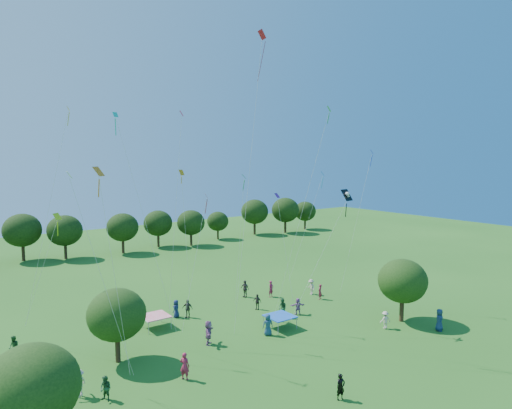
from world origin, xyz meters
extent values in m
ellipsoid|color=#1F3E11|center=(-15.92, 9.83, 3.77)|extent=(4.45, 4.45, 4.01)
cylinder|color=#422B19|center=(-9.04, 18.17, 0.85)|extent=(0.35, 0.35, 1.71)
ellipsoid|color=#1F3E11|center=(-9.04, 18.17, 3.45)|extent=(4.09, 4.09, 3.68)
cylinder|color=#422B19|center=(14.00, 11.41, 0.91)|extent=(0.38, 0.38, 1.83)
ellipsoid|color=#1F3E11|center=(14.00, 11.41, 3.64)|extent=(4.26, 4.26, 3.84)
cylinder|color=#422B19|center=(-8.83, 57.29, 1.07)|extent=(0.44, 0.44, 2.14)
ellipsoid|color=black|center=(-8.83, 57.29, 4.33)|extent=(5.14, 5.14, 4.63)
cylinder|color=#422B19|center=(-3.73, 55.12, 1.01)|extent=(0.42, 0.42, 2.03)
ellipsoid|color=black|center=(-3.73, 55.12, 4.09)|extent=(4.86, 4.86, 4.37)
cylinder|color=#422B19|center=(4.25, 54.00, 0.98)|extent=(0.40, 0.40, 1.96)
ellipsoid|color=black|center=(4.25, 54.00, 3.96)|extent=(4.71, 4.71, 4.24)
cylinder|color=#422B19|center=(10.62, 55.53, 0.96)|extent=(0.39, 0.39, 1.91)
ellipsoid|color=black|center=(10.62, 55.53, 3.87)|extent=(4.59, 4.59, 4.13)
cylinder|color=#422B19|center=(15.42, 53.36, 0.94)|extent=(0.39, 0.39, 1.89)
ellipsoid|color=black|center=(15.42, 53.36, 3.82)|extent=(4.54, 4.54, 4.08)
cylinder|color=#422B19|center=(22.08, 55.90, 0.79)|extent=(0.33, 0.33, 1.58)
ellipsoid|color=black|center=(22.08, 55.90, 3.20)|extent=(3.80, 3.80, 3.42)
cylinder|color=#422B19|center=(30.27, 56.13, 1.07)|extent=(0.44, 0.44, 2.13)
ellipsoid|color=black|center=(30.27, 56.13, 4.31)|extent=(5.12, 5.12, 4.61)
cylinder|color=#422B19|center=(36.10, 54.14, 1.09)|extent=(0.45, 0.45, 2.18)
ellipsoid|color=black|center=(36.10, 54.14, 4.41)|extent=(5.24, 5.24, 4.72)
cylinder|color=#422B19|center=(42.14, 55.19, 0.91)|extent=(0.37, 0.37, 1.81)
ellipsoid|color=black|center=(42.14, 55.19, 3.66)|extent=(4.35, 4.35, 3.91)
cube|color=red|center=(-4.28, 22.66, 1.05)|extent=(2.20, 2.20, 0.08)
cylinder|color=#999999|center=(-5.28, 21.66, 0.55)|extent=(0.05, 0.05, 1.10)
cylinder|color=#999999|center=(-3.28, 21.66, 0.55)|extent=(0.05, 0.05, 1.10)
cylinder|color=#999999|center=(-5.28, 23.66, 0.55)|extent=(0.05, 0.05, 1.10)
cylinder|color=#999999|center=(-3.28, 23.66, 0.55)|extent=(0.05, 0.05, 1.10)
cube|color=blue|center=(4.25, 16.41, 1.05)|extent=(2.20, 2.20, 0.08)
cylinder|color=#999999|center=(3.25, 15.41, 0.55)|extent=(0.05, 0.05, 1.10)
cylinder|color=#999999|center=(5.25, 15.41, 0.55)|extent=(0.05, 0.05, 1.10)
cylinder|color=#999999|center=(3.25, 17.41, 0.55)|extent=(0.05, 0.05, 1.10)
cylinder|color=#999999|center=(5.25, 17.41, 0.55)|extent=(0.05, 0.05, 1.10)
imported|color=black|center=(-0.04, 5.36, 0.80)|extent=(0.65, 0.48, 1.60)
imported|color=navy|center=(14.67, 8.17, 0.93)|extent=(1.04, 0.87, 1.85)
imported|color=maroon|center=(12.54, 20.18, 0.78)|extent=(0.69, 0.59, 1.56)
imported|color=#285F30|center=(6.09, 18.32, 0.87)|extent=(0.51, 0.88, 1.74)
imported|color=#C0AC9A|center=(-12.57, 14.87, 0.86)|extent=(1.20, 1.08, 1.71)
imported|color=#3C3830|center=(-0.85, 23.36, 0.83)|extent=(0.96, 1.03, 1.65)
imported|color=#975A9B|center=(7.76, 18.12, 0.76)|extent=(1.51, 1.04, 1.52)
imported|color=#1A234C|center=(-1.68, 23.97, 0.81)|extent=(0.90, 0.78, 1.61)
imported|color=maroon|center=(9.01, 23.75, 0.85)|extent=(0.70, 0.53, 1.70)
imported|color=#235224|center=(-14.88, 23.23, 0.80)|extent=(0.63, 0.88, 1.61)
imported|color=#B9A294|center=(12.93, 21.91, 0.82)|extent=(0.66, 1.13, 1.63)
imported|color=#3B352F|center=(5.53, 21.43, 0.74)|extent=(0.71, 0.95, 1.48)
imported|color=#905486|center=(-2.33, 17.04, 0.94)|extent=(1.56, 1.77, 1.88)
imported|color=navy|center=(2.50, 15.80, 0.87)|extent=(0.97, 0.76, 1.74)
imported|color=#9D1C3D|center=(-6.40, 13.08, 0.91)|extent=(0.75, 0.81, 1.82)
imported|color=#214F2C|center=(-11.41, 13.48, 0.76)|extent=(0.73, 0.85, 1.51)
imported|color=beige|center=(11.44, 11.15, 0.74)|extent=(1.06, 0.74, 1.48)
imported|color=#493E3A|center=(6.76, 25.27, 0.89)|extent=(0.71, 1.13, 1.78)
cube|color=black|center=(9.25, 13.76, 11.26)|extent=(1.21, 0.85, 0.94)
cube|color=black|center=(9.25, 13.81, 9.97)|extent=(0.19, 0.26, 1.18)
sphere|color=white|center=(9.25, 13.70, 11.36)|extent=(0.34, 0.34, 0.34)
cylinder|color=white|center=(9.25, 13.70, 11.08)|extent=(0.25, 0.48, 0.32)
cylinder|color=white|center=(9.25, 13.70, 11.08)|extent=(0.25, 0.48, 0.32)
cylinder|color=beige|center=(6.60, 14.21, 6.05)|extent=(5.33, 0.90, 9.51)
cube|color=red|center=(1.97, 15.95, 23.65)|extent=(0.52, 0.81, 0.65)
cube|color=red|center=(1.97, 16.00, 21.68)|extent=(0.41, 0.56, 2.94)
cylinder|color=beige|center=(0.31, 15.44, 12.32)|extent=(3.33, 1.04, 22.04)
cube|color=#DF0D41|center=(-1.89, 21.86, 18.01)|extent=(0.47, 0.60, 0.46)
cylinder|color=beige|center=(-2.47, 22.17, 9.55)|extent=(1.19, 0.64, 16.50)
cube|color=orange|center=(-11.34, 13.58, 13.61)|extent=(0.78, 0.78, 0.54)
cube|color=orange|center=(-11.34, 13.63, 12.65)|extent=(0.06, 0.24, 1.05)
cylinder|color=beige|center=(-10.67, 13.38, 7.31)|extent=(1.36, 0.42, 12.03)
cube|color=#AAC811|center=(-11.81, 22.00, 10.18)|extent=(0.66, 0.61, 0.48)
cube|color=#AAC811|center=(-11.81, 22.05, 9.29)|extent=(0.09, 0.25, 1.06)
cylinder|color=beige|center=(-12.75, 23.99, 5.62)|extent=(1.88, 3.99, 8.65)
cube|color=#177F2A|center=(2.58, 19.29, 12.79)|extent=(0.58, 0.61, 0.37)
cube|color=#177F2A|center=(2.58, 19.34, 12.03)|extent=(0.09, 0.21, 0.89)
cylinder|color=beige|center=(2.59, 20.00, 6.94)|extent=(0.02, 1.44, 11.28)
cube|color=#1525D7|center=(15.37, 16.32, 14.94)|extent=(0.52, 0.52, 0.40)
cube|color=#1525D7|center=(15.37, 16.37, 14.08)|extent=(0.06, 0.25, 1.11)
cylinder|color=beige|center=(14.20, 17.07, 8.02)|extent=(2.36, 1.53, 13.44)
cube|color=#521582|center=(5.97, 19.01, 11.03)|extent=(0.61, 0.53, 0.41)
cylinder|color=beige|center=(6.57, 18.53, 6.06)|extent=(1.22, 0.97, 9.52)
cube|color=silver|center=(-12.89, 13.74, 13.44)|extent=(0.33, 0.50, 0.40)
cylinder|color=beige|center=(-11.36, 13.39, 7.27)|extent=(3.07, 0.73, 11.95)
cube|color=#0BAFA0|center=(-8.19, 19.61, 17.41)|extent=(0.43, 0.31, 0.36)
cube|color=#0BAFA0|center=(-8.19, 19.66, 16.55)|extent=(0.16, 0.27, 1.19)
cylinder|color=beige|center=(-6.42, 18.73, 9.27)|extent=(3.56, 1.78, 15.95)
cube|color=#B91F0A|center=(-1.86, 17.96, 11.45)|extent=(0.37, 0.45, 0.36)
cube|color=#B91F0A|center=(-1.86, 18.01, 10.63)|extent=(0.14, 0.26, 1.13)
cylinder|color=beige|center=(-3.11, 17.72, 6.29)|extent=(2.53, 0.49, 9.99)
cube|color=orange|center=(-0.03, 25.73, 13.01)|extent=(0.63, 0.49, 0.53)
cube|color=orange|center=(-0.03, 25.78, 12.31)|extent=(0.11, 0.17, 0.67)
cylinder|color=beige|center=(0.19, 25.54, 7.04)|extent=(0.46, 0.39, 11.48)
cube|color=#F0A615|center=(-10.41, 23.41, 18.01)|extent=(0.27, 0.42, 0.36)
cube|color=#F0A615|center=(-10.41, 23.46, 17.26)|extent=(0.17, 0.22, 0.99)
cylinder|color=beige|center=(-12.03, 24.64, 9.57)|extent=(3.27, 2.49, 16.55)
cube|color=#1A7B16|center=(4.99, 11.75, 17.95)|extent=(0.49, 0.54, 0.43)
cube|color=#1A7B16|center=(4.99, 11.80, 17.26)|extent=(0.08, 0.18, 0.76)
cylinder|color=beige|center=(4.09, 13.82, 9.52)|extent=(1.83, 4.17, 16.45)
cube|color=#158AD9|center=(15.96, 23.55, 12.63)|extent=(0.70, 0.68, 0.53)
cube|color=#158AD9|center=(15.96, 23.60, 11.63)|extent=(0.07, 0.27, 1.20)
cylinder|color=beige|center=(13.73, 23.69, 6.83)|extent=(4.49, 0.30, 11.08)
camera|label=1|loc=(-19.32, -12.59, 14.39)|focal=32.00mm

